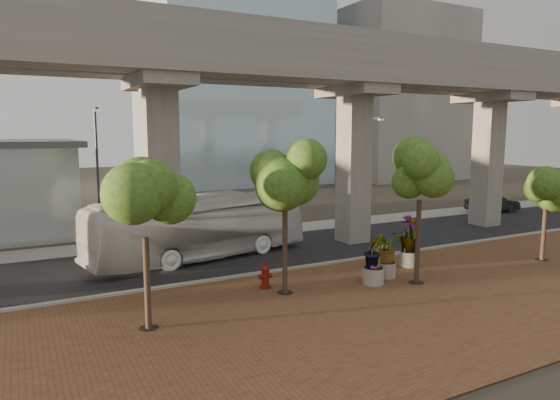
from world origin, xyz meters
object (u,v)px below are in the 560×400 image
fire_hydrant (265,276)px  planter_front (387,249)px  transit_bus (200,228)px  parked_car (492,204)px

fire_hydrant → planter_front: 5.95m
fire_hydrant → planter_front: planter_front is taller
fire_hydrant → transit_bus: bearing=97.1°
planter_front → parked_car: bearing=27.9°
transit_bus → parked_car: size_ratio=2.67×
transit_bus → fire_hydrant: transit_bus is taller
parked_car → fire_hydrant: 28.35m
transit_bus → parked_car: 27.61m
transit_bus → planter_front: 10.03m
parked_car → fire_hydrant: (-26.59, -9.84, -0.16)m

